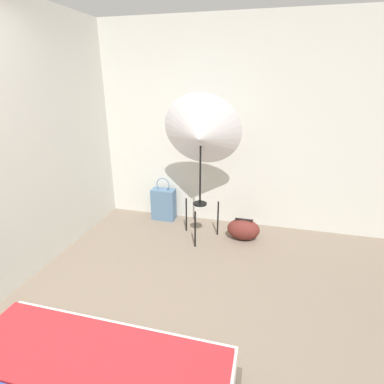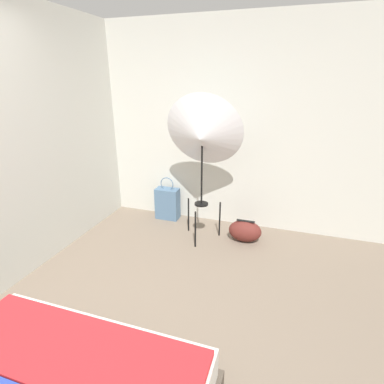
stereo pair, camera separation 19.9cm
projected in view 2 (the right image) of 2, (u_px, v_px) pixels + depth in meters
The scene contains 6 objects.
ground_plane at pixel (105, 379), 2.00m from camera, with size 14.00×14.00×0.00m, color #756656.
wall_back at pixel (210, 127), 3.86m from camera, with size 8.00×0.05×2.60m.
wall_side_left at pixel (21, 144), 2.85m from camera, with size 0.05×8.00×2.60m.
photo_umbrella at pixel (202, 136), 3.34m from camera, with size 0.90×0.51×1.76m.
tote_bag at pixel (168, 203), 4.25m from camera, with size 0.33×0.18×0.61m.
duffel_bag at pixel (245, 231), 3.68m from camera, with size 0.40×0.26×0.27m.
Camera 2 is at (1.00, -1.17, 1.89)m, focal length 28.00 mm.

